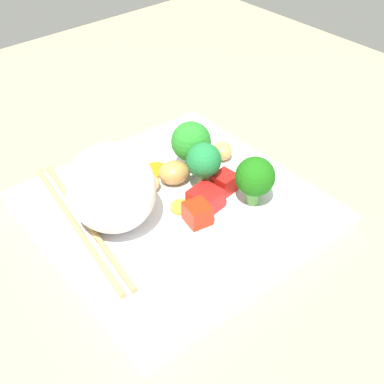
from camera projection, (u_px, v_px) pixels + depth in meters
The scene contains 17 objects.
ground_plane at pixel (176, 223), 57.36cm from camera, with size 110.00×110.00×2.00cm, color tan.
square_plate at pixel (176, 210), 56.18cm from camera, with size 28.15×28.15×1.74cm, color white.
rice_mound at pixel (111, 188), 50.65cm from camera, with size 9.52×8.86×9.01cm, color white.
broccoli_floret_0 at pixel (191, 142), 58.06cm from camera, with size 4.60×4.60×6.39cm.
broccoli_floret_1 at pixel (255, 177), 53.85cm from camera, with size 4.30×4.30×5.70cm.
broccoli_floret_2 at pixel (201, 160), 55.55cm from camera, with size 3.86×3.86×6.08cm.
carrot_slice_0 at pixel (209, 172), 59.78cm from camera, with size 2.29×2.29×0.40cm, color orange.
carrot_slice_1 at pixel (183, 206), 55.09cm from camera, with size 2.36×2.36×0.43cm, color orange.
carrot_slice_2 at pixel (156, 170), 60.10cm from camera, with size 2.82×2.82×0.40cm, color orange.
pepper_chunk_0 at pixel (195, 215), 52.66cm from camera, with size 2.59×2.43×2.22cm, color red.
pepper_chunk_1 at pixel (224, 183), 56.80cm from camera, with size 2.35×2.27×2.21cm, color red.
pepper_chunk_2 at pixel (206, 199), 54.67cm from camera, with size 3.16×3.09×2.13cm, color red.
chicken_piece_0 at pixel (222, 151), 61.65cm from camera, with size 2.76×2.34×2.15cm, color tan.
chicken_piece_1 at pixel (252, 170), 59.22cm from camera, with size 2.51×2.31×1.48cm, color tan.
chicken_piece_2 at pixel (148, 183), 57.00cm from camera, with size 2.66×2.50×1.81cm, color tan.
chicken_piece_3 at pixel (174, 172), 57.93cm from camera, with size 3.61×3.14×2.60cm, color #B88A47.
chopstick_pair at pixel (81, 223), 52.81cm from camera, with size 4.94×22.01×0.65cm.
Camera 1 is at (-26.19, -33.13, 38.01)cm, focal length 47.77 mm.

